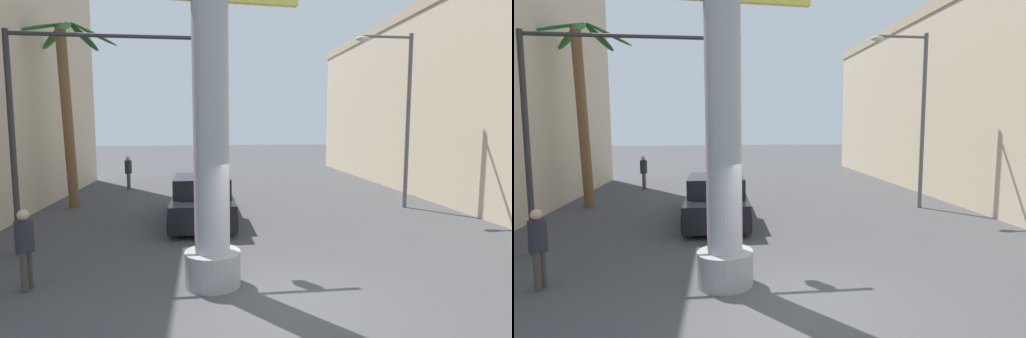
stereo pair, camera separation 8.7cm
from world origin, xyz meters
TOP-DOWN VIEW (x-y plane):
  - ground_plane at (0.00, 10.00)m, footprint 92.78×92.78m
  - building_right at (11.19, 9.77)m, footprint 6.69×28.52m
  - neon_sign_pole at (-1.44, 1.24)m, footprint 3.42×1.14m
  - street_lamp at (5.88, 7.97)m, footprint 2.25×0.28m
  - traffic_light_mast at (-4.53, 3.74)m, footprint 5.34×0.32m
  - car_lead at (-1.68, 6.86)m, footprint 2.12×5.19m
  - palm_tree_mid_left at (-6.72, 9.49)m, footprint 3.35×3.44m
  - pedestrian_far_left at (-5.40, 13.86)m, footprint 0.34×0.34m
  - pedestrian_curb_left at (-5.10, 1.45)m, footprint 0.34×0.34m

SIDE VIEW (x-z plane):
  - ground_plane at x=0.00m, z-range 0.00..0.00m
  - car_lead at x=-1.68m, z-range -0.08..1.48m
  - pedestrian_curb_left at x=-5.10m, z-range 0.13..1.75m
  - pedestrian_far_left at x=-5.40m, z-range 0.14..1.82m
  - traffic_light_mast at x=-4.53m, z-range 1.18..6.71m
  - street_lamp at x=5.88m, z-range 0.71..7.39m
  - building_right at x=11.19m, z-range 0.01..8.72m
  - palm_tree_mid_left at x=-6.72m, z-range 0.80..7.93m
  - neon_sign_pole at x=-1.44m, z-range -0.17..11.33m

